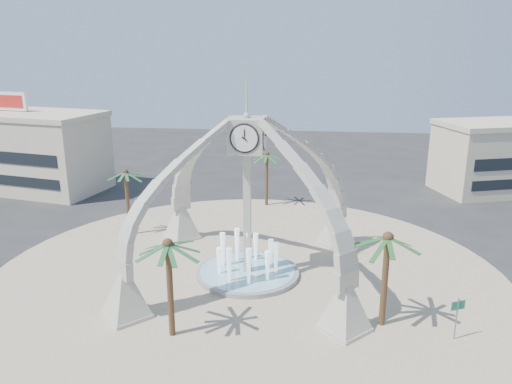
# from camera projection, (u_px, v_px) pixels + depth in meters

# --- Properties ---
(ground) EXTENTS (140.00, 140.00, 0.00)m
(ground) POSITION_uv_depth(u_px,v_px,m) (248.00, 275.00, 38.92)
(ground) COLOR #282828
(ground) RESTS_ON ground
(plaza) EXTENTS (40.00, 40.00, 0.06)m
(plaza) POSITION_uv_depth(u_px,v_px,m) (248.00, 275.00, 38.91)
(plaza) COLOR tan
(plaza) RESTS_ON ground
(clock_tower) EXTENTS (17.94, 17.94, 16.30)m
(clock_tower) POSITION_uv_depth(u_px,v_px,m) (247.00, 196.00, 37.09)
(clock_tower) COLOR #B8B4A4
(clock_tower) RESTS_ON ground
(fountain) EXTENTS (8.00, 8.00, 3.62)m
(fountain) POSITION_uv_depth(u_px,v_px,m) (248.00, 272.00, 38.83)
(fountain) COLOR #999A9C
(fountain) RESTS_ON ground
(building_nw) EXTENTS (23.75, 13.73, 11.90)m
(building_nw) POSITION_uv_depth(u_px,v_px,m) (16.00, 150.00, 62.10)
(building_nw) COLOR #C0B596
(building_nw) RESTS_ON ground
(palm_east) EXTENTS (4.54, 4.54, 6.83)m
(palm_east) POSITION_uv_depth(u_px,v_px,m) (388.00, 238.00, 30.35)
(palm_east) COLOR brown
(palm_east) RESTS_ON ground
(palm_west) EXTENTS (4.38, 4.38, 6.79)m
(palm_west) POSITION_uv_depth(u_px,v_px,m) (125.00, 173.00, 45.65)
(palm_west) COLOR brown
(palm_west) RESTS_ON ground
(palm_north) EXTENTS (4.51, 4.51, 6.55)m
(palm_north) POSITION_uv_depth(u_px,v_px,m) (267.00, 155.00, 54.48)
(palm_north) COLOR brown
(palm_north) RESTS_ON ground
(palm_south) EXTENTS (5.05, 5.05, 6.85)m
(palm_south) POSITION_uv_depth(u_px,v_px,m) (168.00, 245.00, 29.19)
(palm_south) COLOR brown
(palm_south) RESTS_ON ground
(street_sign) EXTENTS (0.94, 0.45, 2.79)m
(street_sign) POSITION_uv_depth(u_px,v_px,m) (457.00, 311.00, 29.83)
(street_sign) COLOR slate
(street_sign) RESTS_ON ground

